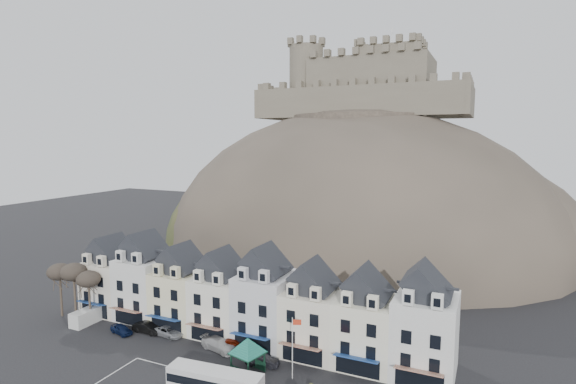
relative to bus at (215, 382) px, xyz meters
The scene contains 16 objects.
townhouse_terrace 15.03m from the bus, 107.06° to the left, with size 54.40×9.35×11.80m.
castle_hill 67.01m from the bus, 92.71° to the left, with size 100.00×76.00×68.00m.
castle 83.45m from the bus, 93.03° to the left, with size 50.20×22.20×22.00m.
tree_left_far 34.88m from the bus, 165.79° to the left, with size 3.61×3.61×8.24m.
tree_left_mid 32.07m from the bus, 164.45° to the left, with size 3.78×3.78×8.64m.
tree_left_near 29.12m from the bus, 162.85° to the left, with size 3.43×3.43×7.84m.
bus is the anchor object (origin of this frame).
bus_shelter 5.96m from the bus, 82.55° to the left, with size 6.45×6.45×4.22m.
flagpole 9.32m from the bus, 47.56° to the left, with size 0.97×0.46×7.21m.
white_van 28.78m from the bus, 163.95° to the left, with size 2.05×4.66×2.12m.
car_navy 21.77m from the bus, 159.92° to the left, with size 1.52×3.77×1.28m, color #0A1536.
car_black 19.69m from the bus, 151.98° to the left, with size 1.55×4.44×1.46m, color black.
car_silver 17.06m from the bus, 145.43° to the left, with size 2.13×4.55×1.28m, color gray.
car_white 10.54m from the bus, 120.84° to the left, with size 2.16×5.31×1.54m, color #B9B9B9.
car_maroon 10.64m from the bus, 109.98° to the left, with size 1.74×4.33×1.48m, color #571105.
car_charcoal 7.97m from the bus, 78.50° to the left, with size 1.40×4.02×1.32m, color black.
Camera 1 is at (29.81, -35.12, 27.03)m, focal length 28.00 mm.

